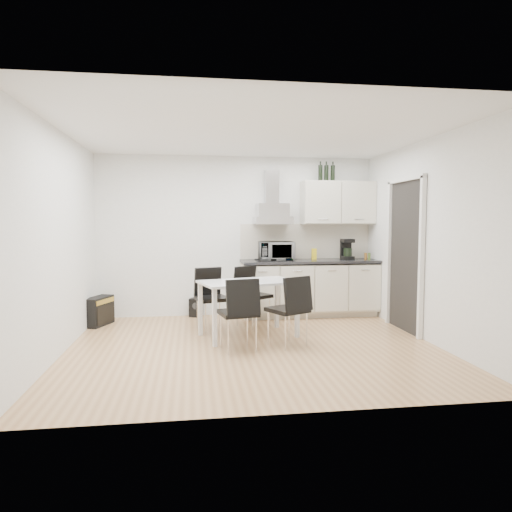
{
  "coord_description": "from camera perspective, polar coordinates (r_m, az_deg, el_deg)",
  "views": [
    {
      "loc": [
        -0.74,
        -5.48,
        1.54
      ],
      "look_at": [
        0.07,
        0.3,
        1.1
      ],
      "focal_mm": 32.0,
      "sensor_mm": 36.0,
      "label": 1
    }
  ],
  "objects": [
    {
      "name": "dining_table",
      "position": [
        6.1,
        -0.97,
        -4.01
      ],
      "size": [
        1.4,
        1.02,
        0.75
      ],
      "rotation": [
        0.0,
        0.0,
        0.27
      ],
      "color": "white",
      "rests_on": "ground"
    },
    {
      "name": "doorway",
      "position": [
        6.73,
        18.02,
        -0.07
      ],
      "size": [
        0.08,
        1.04,
        2.1
      ],
      "primitive_type": "cube",
      "color": "white",
      "rests_on": "ground"
    },
    {
      "name": "chair_far_right",
      "position": [
        6.73,
        -0.33,
        -5.09
      ],
      "size": [
        0.65,
        0.66,
        0.88
      ],
      "primitive_type": null,
      "rotation": [
        0.0,
        0.0,
        3.75
      ],
      "color": "black",
      "rests_on": "ground"
    },
    {
      "name": "kitchenette",
      "position": [
        7.5,
        6.91,
        -1.15
      ],
      "size": [
        2.22,
        0.64,
        2.52
      ],
      "color": "beige",
      "rests_on": "ground"
    },
    {
      "name": "wall_left",
      "position": [
        5.69,
        -23.41,
        1.54
      ],
      "size": [
        0.1,
        4.0,
        2.6
      ],
      "primitive_type": "cube",
      "color": "white",
      "rests_on": "ground"
    },
    {
      "name": "floor_speaker",
      "position": [
        7.51,
        -7.54,
        -6.4
      ],
      "size": [
        0.23,
        0.22,
        0.3
      ],
      "primitive_type": "cube",
      "rotation": [
        0.0,
        0.0,
        -0.4
      ],
      "color": "black",
      "rests_on": "ground"
    },
    {
      "name": "chair_far_left",
      "position": [
        6.52,
        -5.44,
        -5.41
      ],
      "size": [
        0.57,
        0.61,
        0.88
      ],
      "primitive_type": null,
      "rotation": [
        0.0,
        0.0,
        3.46
      ],
      "color": "black",
      "rests_on": "ground"
    },
    {
      "name": "chair_near_right",
      "position": [
        5.7,
        3.95,
        -6.82
      ],
      "size": [
        0.62,
        0.65,
        0.88
      ],
      "primitive_type": null,
      "rotation": [
        0.0,
        0.0,
        0.48
      ],
      "color": "black",
      "rests_on": "ground"
    },
    {
      "name": "chair_near_left",
      "position": [
        5.49,
        -2.24,
        -7.25
      ],
      "size": [
        0.53,
        0.58,
        0.88
      ],
      "primitive_type": null,
      "rotation": [
        0.0,
        0.0,
        0.19
      ],
      "color": "black",
      "rests_on": "ground"
    },
    {
      "name": "guitar_amp",
      "position": [
        7.22,
        -19.04,
        -6.52
      ],
      "size": [
        0.39,
        0.55,
        0.43
      ],
      "rotation": [
        0.0,
        0.0,
        -0.38
      ],
      "color": "black",
      "rests_on": "ground"
    },
    {
      "name": "wall_right",
      "position": [
        6.24,
        20.62,
        1.84
      ],
      "size": [
        0.1,
        4.0,
        2.6
      ],
      "primitive_type": "cube",
      "color": "white",
      "rests_on": "ground"
    },
    {
      "name": "wall_front",
      "position": [
        3.56,
        4.0,
        0.45
      ],
      "size": [
        4.5,
        0.1,
        2.6
      ],
      "primitive_type": "cube",
      "color": "white",
      "rests_on": "ground"
    },
    {
      "name": "ceiling",
      "position": [
        5.63,
        -0.32,
        15.17
      ],
      "size": [
        4.5,
        4.5,
        0.0
      ],
      "primitive_type": "plane",
      "color": "white",
      "rests_on": "wall_back"
    },
    {
      "name": "wall_back",
      "position": [
        7.52,
        -2.36,
        2.48
      ],
      "size": [
        4.5,
        0.1,
        2.6
      ],
      "primitive_type": "cube",
      "color": "white",
      "rests_on": "ground"
    },
    {
      "name": "ground",
      "position": [
        5.74,
        -0.31,
        -11.26
      ],
      "size": [
        4.5,
        4.5,
        0.0
      ],
      "primitive_type": "plane",
      "color": "tan",
      "rests_on": "ground"
    }
  ]
}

